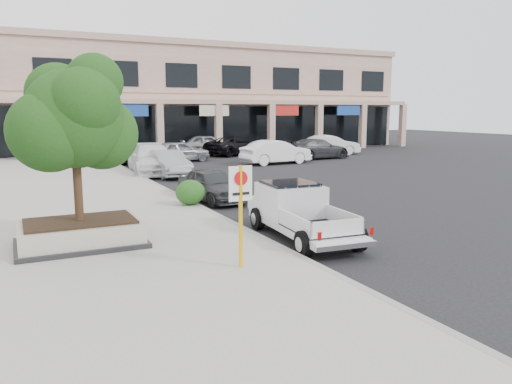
# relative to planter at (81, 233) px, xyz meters

# --- Properties ---
(ground) EXTENTS (120.00, 120.00, 0.00)m
(ground) POSITION_rel_planter_xyz_m (6.19, -1.24, -0.48)
(ground) COLOR black
(ground) RESTS_ON ground
(sidewalk) EXTENTS (8.00, 52.00, 0.15)m
(sidewalk) POSITION_rel_planter_xyz_m (0.69, 4.76, -0.40)
(sidewalk) COLOR gray
(sidewalk) RESTS_ON ground
(curb) EXTENTS (0.20, 52.00, 0.15)m
(curb) POSITION_rel_planter_xyz_m (4.64, 4.76, -0.40)
(curb) COLOR gray
(curb) RESTS_ON ground
(strip_mall) EXTENTS (40.55, 12.43, 9.50)m
(strip_mall) POSITION_rel_planter_xyz_m (14.19, 32.69, 4.27)
(strip_mall) COLOR tan
(strip_mall) RESTS_ON ground
(planter) EXTENTS (3.20, 2.20, 0.68)m
(planter) POSITION_rel_planter_xyz_m (0.00, 0.00, 0.00)
(planter) COLOR black
(planter) RESTS_ON sidewalk
(planter_tree) EXTENTS (2.90, 2.55, 4.00)m
(planter_tree) POSITION_rel_planter_xyz_m (0.13, 0.15, 2.94)
(planter_tree) COLOR black
(planter_tree) RESTS_ON planter
(no_parking_sign) EXTENTS (0.55, 0.09, 2.30)m
(no_parking_sign) POSITION_rel_planter_xyz_m (3.00, -3.49, 1.16)
(no_parking_sign) COLOR #EAAC0C
(no_parking_sign) RESTS_ON sidewalk
(hedge) EXTENTS (1.10, 0.99, 0.93)m
(hedge) POSITION_rel_planter_xyz_m (4.39, 4.14, 0.14)
(hedge) COLOR #1E4212
(hedge) RESTS_ON sidewalk
(pickup_truck) EXTENTS (2.22, 5.01, 1.54)m
(pickup_truck) POSITION_rel_planter_xyz_m (5.84, -1.50, 0.29)
(pickup_truck) COLOR silver
(pickup_truck) RESTS_ON ground
(curb_car_a) EXTENTS (2.06, 4.09, 1.34)m
(curb_car_a) POSITION_rel_planter_xyz_m (5.68, 5.25, 0.19)
(curb_car_a) COLOR #303336
(curb_car_a) RESTS_ON ground
(curb_car_b) EXTENTS (1.61, 4.41, 1.44)m
(curb_car_b) POSITION_rel_planter_xyz_m (6.23, 13.41, 0.25)
(curb_car_b) COLOR gray
(curb_car_b) RESTS_ON ground
(curb_car_c) EXTENTS (2.91, 5.98, 1.68)m
(curb_car_c) POSITION_rel_planter_xyz_m (5.76, 15.07, 0.36)
(curb_car_c) COLOR white
(curb_car_c) RESTS_ON ground
(curb_car_d) EXTENTS (2.82, 5.62, 1.53)m
(curb_car_d) POSITION_rel_planter_xyz_m (5.85, 22.10, 0.29)
(curb_car_d) COLOR black
(curb_car_d) RESTS_ON ground
(lot_car_a) EXTENTS (4.60, 2.34, 1.50)m
(lot_car_a) POSITION_rel_planter_xyz_m (9.16, 20.76, 0.27)
(lot_car_a) COLOR gray
(lot_car_a) RESTS_ON ground
(lot_car_b) EXTENTS (5.04, 2.17, 1.62)m
(lot_car_b) POSITION_rel_planter_xyz_m (14.68, 16.55, 0.33)
(lot_car_b) COLOR white
(lot_car_b) RESTS_ON ground
(lot_car_c) EXTENTS (5.39, 2.58, 1.51)m
(lot_car_c) POSITION_rel_planter_xyz_m (19.16, 18.31, 0.28)
(lot_car_c) COLOR #2C2D31
(lot_car_c) RESTS_ON ground
(lot_car_d) EXTENTS (6.04, 4.42, 1.53)m
(lot_car_d) POSITION_rel_planter_xyz_m (14.91, 23.85, 0.29)
(lot_car_d) COLOR black
(lot_car_d) RESTS_ON ground
(lot_car_e) EXTENTS (5.11, 3.24, 1.62)m
(lot_car_e) POSITION_rel_planter_xyz_m (13.32, 25.92, 0.34)
(lot_car_e) COLOR #989A9F
(lot_car_e) RESTS_ON ground
(lot_car_f) EXTENTS (5.10, 2.79, 1.59)m
(lot_car_f) POSITION_rel_planter_xyz_m (22.08, 20.95, 0.32)
(lot_car_f) COLOR silver
(lot_car_f) RESTS_ON ground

